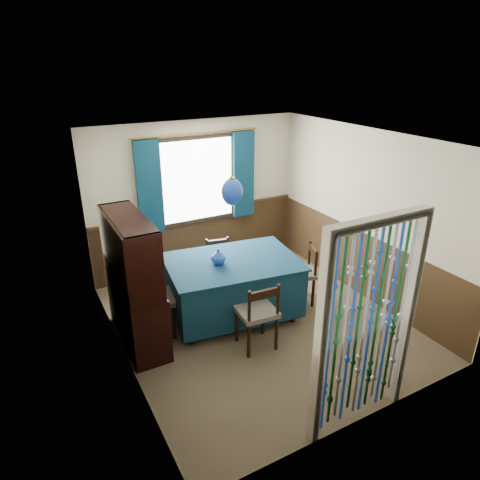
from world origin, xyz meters
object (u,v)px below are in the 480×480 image
chair_far (220,264)px  sideboard (135,300)px  vase_table (218,257)px  chair_right (302,272)px  pendant_lamp (232,192)px  chair_near (258,313)px  vase_sideboard (132,266)px  chair_left (155,298)px  bowl_shelf (142,265)px  dining_table (233,285)px

chair_far → sideboard: size_ratio=0.49×
vase_table → sideboard: bearing=177.4°
chair_right → pendant_lamp: size_ratio=1.05×
chair_near → vase_sideboard: 1.70m
sideboard → chair_far: bearing=24.1°
chair_right → chair_far: bearing=68.3°
chair_left → chair_right: bearing=102.8°
sideboard → vase_sideboard: 0.43m
chair_left → sideboard: sideboard is taller
chair_far → bowl_shelf: 1.88m
sideboard → bowl_shelf: (0.06, -0.28, 0.59)m
chair_right → dining_table: bearing=105.0°
chair_left → vase_table: 0.97m
dining_table → vase_table: size_ratio=10.06×
chair_right → pendant_lamp: 1.72m
sideboard → dining_table: bearing=-3.1°
chair_far → pendant_lamp: 1.58m
vase_table → vase_sideboard: size_ratio=1.12×
chair_left → sideboard: 0.29m
chair_left → bowl_shelf: size_ratio=4.24×
vase_sideboard → pendant_lamp: bearing=-14.3°
chair_right → sideboard: size_ratio=0.53×
dining_table → chair_near: chair_near is taller
chair_right → sideboard: bearing=107.5°
chair_left → bowl_shelf: (-0.21, -0.33, 0.67)m
vase_table → bowl_shelf: size_ratio=0.84×
chair_left → bowl_shelf: bearing=-12.6°
dining_table → chair_left: bearing=-178.6°
sideboard → bowl_shelf: size_ratio=7.44×
dining_table → pendant_lamp: 1.34m
chair_right → bowl_shelf: bearing=114.2°
chair_near → chair_right: size_ratio=1.04×
chair_far → vase_table: 0.95m
chair_near → chair_left: (-1.00, 0.92, 0.02)m
vase_sideboard → vase_table: bearing=-15.9°
pendant_lamp → vase_table: (-0.20, 0.02, -0.88)m
pendant_lamp → vase_table: pendant_lamp is taller
sideboard → chair_left: bearing=11.1°
chair_far → chair_right: 1.27m
vase_table → bowl_shelf: 1.12m
chair_left → chair_right: size_ratio=1.07×
bowl_shelf → chair_near: bearing=-25.8°
sideboard → vase_sideboard: (0.06, 0.25, 0.34)m
chair_left → bowl_shelf: bowl_shelf is taller
bowl_shelf → vase_sideboard: size_ratio=1.33×
chair_right → vase_table: (-1.27, 0.16, 0.47)m
chair_far → pendant_lamp: (-0.16, -0.74, 1.38)m
chair_far → chair_near: bearing=93.8°
pendant_lamp → bowl_shelf: 1.44m
bowl_shelf → vase_table: bearing=11.9°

